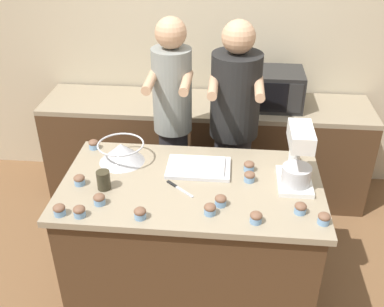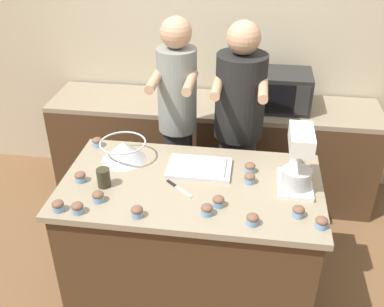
{
  "view_description": "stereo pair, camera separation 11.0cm",
  "coord_description": "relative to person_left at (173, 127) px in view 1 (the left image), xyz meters",
  "views": [
    {
      "loc": [
        0.21,
        -2.2,
        2.49
      ],
      "look_at": [
        0.0,
        0.04,
        1.14
      ],
      "focal_mm": 42.0,
      "sensor_mm": 36.0,
      "label": 1
    },
    {
      "loc": [
        0.32,
        -2.18,
        2.49
      ],
      "look_at": [
        0.0,
        0.04,
        1.14
      ],
      "focal_mm": 42.0,
      "sensor_mm": 36.0,
      "label": 2
    }
  ],
  "objects": [
    {
      "name": "island_counter",
      "position": [
        0.21,
        -0.73,
        -0.47
      ],
      "size": [
        1.56,
        0.87,
        0.96
      ],
      "color": "#4C331E",
      "rests_on": "ground_plane"
    },
    {
      "name": "cupcake_0",
      "position": [
        -0.36,
        -1.09,
        0.04
      ],
      "size": [
        0.07,
        0.07,
        0.06
      ],
      "color": "#759EC6",
      "rests_on": "island_counter"
    },
    {
      "name": "person_left",
      "position": [
        0.0,
        0.0,
        0.0
      ],
      "size": [
        0.3,
        0.48,
        1.75
      ],
      "color": "#232328",
      "rests_on": "ground_plane"
    },
    {
      "name": "cupcake_6",
      "position": [
        0.39,
        -0.93,
        0.04
      ],
      "size": [
        0.07,
        0.07,
        0.06
      ],
      "color": "#759EC6",
      "rests_on": "island_counter"
    },
    {
      "name": "cupcake_7",
      "position": [
        0.55,
        -0.56,
        0.04
      ],
      "size": [
        0.07,
        0.07,
        0.06
      ],
      "color": "#759EC6",
      "rests_on": "island_counter"
    },
    {
      "name": "microwave_oven",
      "position": [
        0.72,
        0.57,
        0.09
      ],
      "size": [
        0.55,
        0.38,
        0.31
      ],
      "color": "black",
      "rests_on": "back_counter"
    },
    {
      "name": "cupcake_10",
      "position": [
        -0.03,
        -1.08,
        0.04
      ],
      "size": [
        0.07,
        0.07,
        0.06
      ],
      "color": "#759EC6",
      "rests_on": "island_counter"
    },
    {
      "name": "person_right",
      "position": [
        0.45,
        0.0,
        -0.03
      ],
      "size": [
        0.36,
        0.52,
        1.75
      ],
      "color": "#232328",
      "rests_on": "ground_plane"
    },
    {
      "name": "cupcake_12",
      "position": [
        -0.49,
        -0.38,
        0.04
      ],
      "size": [
        0.07,
        0.07,
        0.06
      ],
      "color": "#759EC6",
      "rests_on": "island_counter"
    },
    {
      "name": "knife",
      "position": [
        0.13,
        -0.79,
        0.01
      ],
      "size": [
        0.18,
        0.16,
        0.01
      ],
      "color": "#BCBCC1",
      "rests_on": "island_counter"
    },
    {
      "name": "cupcake_1",
      "position": [
        -0.47,
        -1.09,
        0.04
      ],
      "size": [
        0.07,
        0.07,
        0.06
      ],
      "color": "#759EC6",
      "rests_on": "island_counter"
    },
    {
      "name": "cupcake_3",
      "position": [
        -0.28,
        -0.98,
        0.04
      ],
      "size": [
        0.07,
        0.07,
        0.06
      ],
      "color": "#759EC6",
      "rests_on": "island_counter"
    },
    {
      "name": "drinking_glass",
      "position": [
        -0.3,
        -0.83,
        0.06
      ],
      "size": [
        0.08,
        0.08,
        0.11
      ],
      "color": "#332D1E",
      "rests_on": "island_counter"
    },
    {
      "name": "cupcake_5",
      "position": [
        -0.45,
        -0.8,
        0.04
      ],
      "size": [
        0.07,
        0.07,
        0.06
      ],
      "color": "#759EC6",
      "rests_on": "island_counter"
    },
    {
      "name": "baking_tray",
      "position": [
        0.24,
        -0.57,
        0.02
      ],
      "size": [
        0.4,
        0.26,
        0.04
      ],
      "color": "silver",
      "rests_on": "island_counter"
    },
    {
      "name": "back_counter",
      "position": [
        0.21,
        0.57,
        -0.51
      ],
      "size": [
        2.8,
        0.6,
        0.89
      ],
      "color": "#4C331E",
      "rests_on": "ground_plane"
    },
    {
      "name": "stand_mixer",
      "position": [
        0.82,
        -0.68,
        0.17
      ],
      "size": [
        0.2,
        0.3,
        0.38
      ],
      "color": "white",
      "rests_on": "island_counter"
    },
    {
      "name": "cupcake_4",
      "position": [
        0.58,
        -1.05,
        0.04
      ],
      "size": [
        0.07,
        0.07,
        0.06
      ],
      "color": "#759EC6",
      "rests_on": "island_counter"
    },
    {
      "name": "mixing_bowl",
      "position": [
        -0.26,
        -0.52,
        0.08
      ],
      "size": [
        0.3,
        0.3,
        0.13
      ],
      "color": "#BCBCC1",
      "rests_on": "island_counter"
    },
    {
      "name": "ground_plane",
      "position": [
        0.21,
        -0.73,
        -0.95
      ],
      "size": [
        16.0,
        16.0,
        0.0
      ],
      "primitive_type": "plane",
      "color": "brown"
    },
    {
      "name": "back_wall",
      "position": [
        0.21,
        0.92,
        0.4
      ],
      "size": [
        10.0,
        0.06,
        2.7
      ],
      "color": "beige",
      "rests_on": "ground_plane"
    },
    {
      "name": "cupcake_9",
      "position": [
        0.84,
        -0.42,
        0.04
      ],
      "size": [
        0.07,
        0.07,
        0.06
      ],
      "color": "#759EC6",
      "rests_on": "island_counter"
    },
    {
      "name": "cupcake_2",
      "position": [
        0.93,
        -1.03,
        0.04
      ],
      "size": [
        0.07,
        0.07,
        0.06
      ],
      "color": "#759EC6",
      "rests_on": "island_counter"
    },
    {
      "name": "cupcake_8",
      "position": [
        0.82,
        -0.95,
        0.04
      ],
      "size": [
        0.07,
        0.07,
        0.06
      ],
      "color": "#759EC6",
      "rests_on": "island_counter"
    },
    {
      "name": "cupcake_11",
      "position": [
        0.33,
        -1.01,
        0.04
      ],
      "size": [
        0.07,
        0.07,
        0.06
      ],
      "color": "#759EC6",
      "rests_on": "island_counter"
    },
    {
      "name": "cupcake_13",
      "position": [
        0.55,
        -0.67,
        0.04
      ],
      "size": [
        0.07,
        0.07,
        0.06
      ],
      "color": "#759EC6",
      "rests_on": "island_counter"
    }
  ]
}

